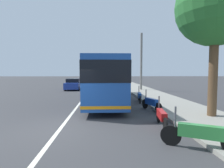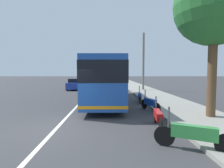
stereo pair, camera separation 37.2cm
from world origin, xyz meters
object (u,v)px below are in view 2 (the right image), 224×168
Objects in this scene: coach_bus at (106,78)px; car_ahead_same_lane at (107,78)px; motorcycle_angled at (150,103)px; utility_pole at (143,62)px; roadside_tree_near_camera at (214,6)px; motorcycle_nearest_curb at (158,117)px; car_side_street at (105,81)px; car_oncoming at (76,84)px; motorcycle_mid_row at (140,96)px; car_far_distant at (95,78)px; motorcycle_far_end at (193,135)px.

coach_bus reaches higher than car_ahead_same_lane.
utility_pole is at bearing -27.19° from motorcycle_angled.
motorcycle_nearest_curb is at bearing 114.11° from roadside_tree_near_camera.
coach_bus is at bearing -179.79° from car_side_street.
car_side_street is 12.71m from utility_pole.
coach_bus is 19.74m from car_side_street.
motorcycle_nearest_curb is at bearing 171.06° from utility_pole.
car_side_street is 0.52× the size of roadside_tree_near_camera.
utility_pole reaches higher than car_oncoming.
motorcycle_mid_row is at bearing -172.29° from car_side_street.
coach_bus is 3.11m from motorcycle_mid_row.
roadside_tree_near_camera is (-15.99, -9.64, 4.81)m from car_oncoming.
utility_pole is (-35.56, -8.74, 2.99)m from car_far_distant.
roadside_tree_near_camera is at bearing -136.93° from coach_bus.
car_side_street is (9.57, -3.87, -0.03)m from car_oncoming.
car_far_distant is (51.27, 6.27, 0.26)m from motorcycle_nearest_curb.
motorcycle_mid_row is at bearing -176.40° from car_ahead_same_lane.
car_far_distant reaches higher than car_side_street.
car_far_distant is 0.59× the size of utility_pole.
motorcycle_far_end is at bearing -161.53° from motorcycle_nearest_curb.
car_ahead_same_lane is (25.10, -0.11, -0.02)m from car_side_street.
utility_pole is at bearing 2.35° from roadside_tree_near_camera.
motorcycle_angled is at bearing 26.20° from car_oncoming.
motorcycle_far_end is 0.28× the size of utility_pole.
coach_bus is 2.93× the size of car_ahead_same_lane.
utility_pole reaches higher than motorcycle_nearest_curb.
utility_pole is at bearing -4.71° from motorcycle_mid_row.
car_far_distant is at bearing 13.81° from utility_pole.
roadside_tree_near_camera is 14.48m from utility_pole.
car_side_street is (19.70, 0.42, -1.21)m from coach_bus.
motorcycle_mid_row is 0.59× the size of car_side_street.
utility_pole is at bearing 79.23° from car_oncoming.
car_oncoming is (10.71, 6.98, 0.26)m from motorcycle_mid_row.
car_oncoming reaches higher than motorcycle_mid_row.
motorcycle_nearest_curb is at bearing -177.33° from car_ahead_same_lane.
motorcycle_angled is at bearing 10.63° from car_far_distant.
utility_pole is (8.49, -4.76, 1.80)m from coach_bus.
car_side_street is (20.28, 3.11, 0.23)m from motorcycle_mid_row.
motorcycle_nearest_curb is 0.52× the size of car_oncoming.
car_ahead_same_lane is (54.28, 3.03, 0.19)m from motorcycle_far_end.
motorcycle_nearest_curb is at bearing 9.60° from car_far_distant.
car_far_distant is at bearing 178.98° from car_oncoming.
utility_pole is (9.07, -2.07, 3.25)m from motorcycle_mid_row.
car_side_street is at bearing -10.32° from motorcycle_angled.
coach_bus is 2.67× the size of car_far_distant.
car_far_distant reaches higher than motorcycle_nearest_curb.
utility_pole is (17.98, -2.05, 3.23)m from motorcycle_far_end.
utility_pole is (14.35, 0.59, -1.83)m from roadside_tree_near_camera.
motorcycle_angled is at bearing -176.58° from car_ahead_same_lane.
motorcycle_angled is at bearing -0.25° from motorcycle_nearest_curb.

